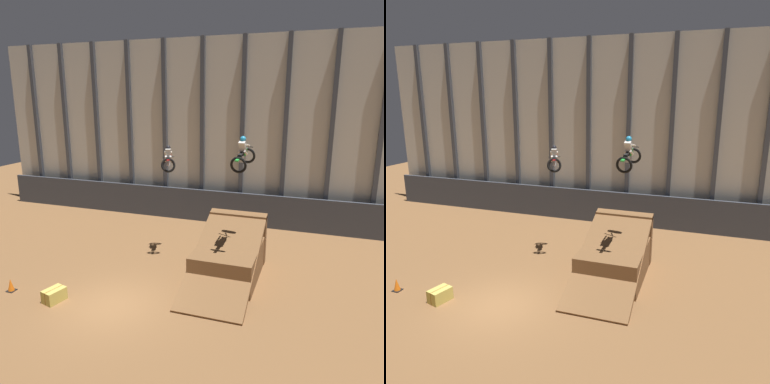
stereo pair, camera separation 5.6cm
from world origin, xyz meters
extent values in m
plane|color=brown|center=(0.00, 0.00, 0.00)|extent=(60.00, 60.00, 0.00)
cube|color=beige|center=(0.00, 12.65, 6.15)|extent=(32.00, 0.12, 12.29)
cube|color=#3D424C|center=(-13.82, 12.45, 6.15)|extent=(0.28, 0.28, 12.29)
cube|color=#3D424C|center=(-11.05, 12.45, 6.15)|extent=(0.28, 0.28, 12.29)
cube|color=#3D424C|center=(-8.29, 12.45, 6.15)|extent=(0.28, 0.28, 12.29)
cube|color=#3D424C|center=(-5.53, 12.45, 6.15)|extent=(0.28, 0.28, 12.29)
cube|color=#3D424C|center=(-2.76, 12.45, 6.15)|extent=(0.28, 0.28, 12.29)
cube|color=#3D424C|center=(0.00, 12.45, 6.15)|extent=(0.28, 0.28, 12.29)
cube|color=#3D424C|center=(2.76, 12.45, 6.15)|extent=(0.28, 0.28, 12.29)
cube|color=#3D424C|center=(5.53, 12.45, 6.15)|extent=(0.28, 0.28, 12.29)
cube|color=#3D424C|center=(8.29, 12.45, 6.15)|extent=(0.28, 0.28, 12.29)
cube|color=#3D424C|center=(11.05, 12.45, 6.15)|extent=(0.28, 0.28, 12.29)
cube|color=#383D47|center=(0.00, 11.77, 1.12)|extent=(31.36, 0.20, 2.24)
cube|color=brown|center=(3.93, 4.31, 0.78)|extent=(2.90, 4.26, 1.55)
cube|color=brown|center=(3.93, 6.19, 1.29)|extent=(2.96, 0.50, 2.59)
cube|color=brown|center=(3.93, 3.40, 1.29)|extent=(2.96, 6.16, 2.77)
torus|color=black|center=(-0.08, 6.50, 4.81)|extent=(0.77, 0.51, 0.74)
torus|color=black|center=(0.44, 5.23, 5.10)|extent=(0.77, 0.51, 0.74)
cube|color=#B7B7BC|center=(0.19, 5.84, 5.08)|extent=(0.38, 0.59, 0.38)
cube|color=red|center=(0.11, 6.03, 5.24)|extent=(0.36, 0.52, 0.32)
cube|color=black|center=(0.26, 5.67, 5.34)|extent=(0.36, 0.59, 0.23)
cube|color=red|center=(0.45, 5.19, 5.37)|extent=(0.27, 0.39, 0.13)
cylinder|color=#B7B7BC|center=(-0.03, 6.38, 5.08)|extent=(0.18, 0.35, 0.49)
cylinder|color=black|center=(-0.03, 6.39, 5.33)|extent=(0.57, 0.40, 0.04)
cube|color=silver|center=(0.16, 5.91, 5.58)|extent=(0.35, 0.32, 0.52)
sphere|color=black|center=(0.10, 6.06, 5.87)|extent=(0.36, 0.38, 0.31)
cylinder|color=silver|center=(0.05, 5.87, 5.31)|extent=(0.24, 0.38, 0.38)
cylinder|color=silver|center=(0.27, 5.96, 5.31)|extent=(0.24, 0.38, 0.38)
cylinder|color=silver|center=(-0.08, 6.07, 5.55)|extent=(0.25, 0.48, 0.34)
cylinder|color=silver|center=(0.22, 6.19, 5.55)|extent=(0.25, 0.48, 0.34)
torus|color=black|center=(4.59, 4.62, 5.89)|extent=(0.75, 0.28, 0.74)
torus|color=black|center=(4.47, 3.25, 5.68)|extent=(0.75, 0.28, 0.74)
cube|color=#B7B7BC|center=(4.53, 3.87, 5.90)|extent=(0.23, 0.57, 0.35)
cube|color=green|center=(4.54, 4.01, 6.12)|extent=(0.24, 0.49, 0.30)
cube|color=black|center=(4.50, 3.61, 6.08)|extent=(0.21, 0.58, 0.20)
cube|color=green|center=(4.46, 3.11, 5.92)|extent=(0.17, 0.38, 0.11)
cylinder|color=#B7B7BC|center=(4.58, 4.41, 6.10)|extent=(0.07, 0.19, 0.55)
cylinder|color=black|center=(4.57, 4.34, 6.33)|extent=(0.65, 0.19, 0.04)
cube|color=silver|center=(4.52, 3.76, 6.39)|extent=(0.31, 0.41, 0.53)
sphere|color=#2393CC|center=(4.52, 3.81, 6.72)|extent=(0.29, 0.32, 0.30)
cylinder|color=silver|center=(4.41, 3.87, 6.14)|extent=(0.15, 0.43, 0.29)
cylinder|color=silver|center=(4.65, 3.85, 6.14)|extent=(0.15, 0.43, 0.29)
cylinder|color=silver|center=(4.38, 4.01, 6.44)|extent=(0.13, 0.53, 0.18)
cylinder|color=silver|center=(4.70, 3.98, 6.44)|extent=(0.13, 0.53, 0.18)
cube|color=black|center=(-4.96, -0.39, 0.01)|extent=(0.36, 0.36, 0.03)
cone|color=orange|center=(-4.96, -0.39, 0.31)|extent=(0.28, 0.28, 0.55)
cube|color=#CCB751|center=(-2.55, -0.47, 0.28)|extent=(0.81, 1.02, 0.56)
cube|color=#996623|center=(-2.55, -0.47, 0.28)|extent=(0.27, 0.89, 0.57)
camera|label=1|loc=(7.66, -12.15, 8.49)|focal=35.00mm
camera|label=2|loc=(7.71, -12.13, 8.49)|focal=35.00mm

